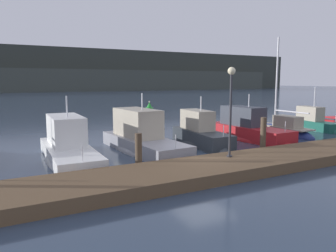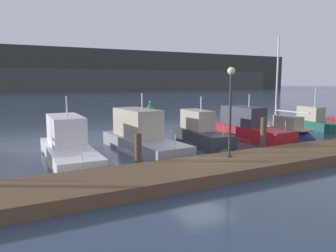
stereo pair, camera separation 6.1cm
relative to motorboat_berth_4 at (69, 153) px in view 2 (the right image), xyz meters
name	(u,v)px [view 2 (the right image)]	position (x,y,z in m)	size (l,w,h in m)	color
ground_plane	(202,161)	(5.38, -3.11, -0.31)	(400.00, 400.00, 0.00)	#2D3D51
dock	(230,166)	(5.38, -5.11, -0.09)	(42.02, 2.80, 0.45)	brown
mooring_pile_2	(138,153)	(2.06, -3.46, 0.48)	(0.28, 0.28, 1.58)	#4C3D2D
mooring_pile_3	(263,136)	(8.71, -3.46, 0.62)	(0.28, 0.28, 1.87)	#4C3D2D
motorboat_berth_4	(69,153)	(0.00, 0.00, 0.00)	(2.28, 7.15, 3.64)	white
motorboat_berth_5	(142,144)	(3.80, 0.16, 0.06)	(2.65, 7.33, 3.64)	gray
motorboat_berth_6	(201,139)	(7.38, 0.06, 0.02)	(1.99, 5.46, 3.42)	#2D3338
motorboat_berth_7	(248,133)	(11.11, 0.30, 0.06)	(2.22, 6.58, 3.39)	red
sailboat_berth_8	(280,132)	(14.45, 0.80, -0.18)	(1.62, 5.74, 7.24)	navy
motorboat_berth_9	(314,126)	(18.33, 1.20, -0.03)	(1.96, 4.78, 3.77)	#195647
channel_buoy	(150,112)	(10.38, 13.58, 0.31)	(1.13, 1.13, 1.72)	green
dock_lamppost	(231,97)	(5.75, -4.57, 2.67)	(0.32, 0.32, 3.75)	#2D2D33
hillside_backdrop	(34,71)	(9.97, 111.95, 6.88)	(240.00, 23.00, 15.61)	#333833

